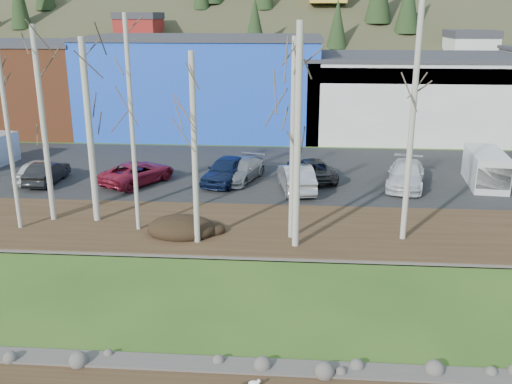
# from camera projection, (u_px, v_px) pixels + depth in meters

# --- Properties ---
(near_bank_rocks) EXTENTS (80.00, 0.80, 0.50)m
(near_bank_rocks) POSITION_uv_depth(u_px,v_px,m) (213.00, 366.00, 17.27)
(near_bank_rocks) COLOR #47423D
(near_bank_rocks) RESTS_ON ground
(river) EXTENTS (80.00, 8.00, 0.90)m
(river) POSITION_uv_depth(u_px,v_px,m) (230.00, 301.00, 21.17)
(river) COLOR black
(river) RESTS_ON ground
(far_bank_rocks) EXTENTS (80.00, 0.80, 0.46)m
(far_bank_rocks) POSITION_uv_depth(u_px,v_px,m) (241.00, 256.00, 25.06)
(far_bank_rocks) COLOR #47423D
(far_bank_rocks) RESTS_ON ground
(far_bank) EXTENTS (80.00, 7.00, 0.15)m
(far_bank) POSITION_uv_depth(u_px,v_px,m) (247.00, 228.00, 28.08)
(far_bank) COLOR #382616
(far_bank) RESTS_ON ground
(parking_lot) EXTENTS (80.00, 14.00, 0.14)m
(parking_lot) POSITION_uv_depth(u_px,v_px,m) (262.00, 172.00, 38.07)
(parking_lot) COLOR black
(parking_lot) RESTS_ON ground
(building_brick) EXTENTS (16.32, 12.24, 7.80)m
(building_brick) POSITION_uv_depth(u_px,v_px,m) (10.00, 85.00, 51.96)
(building_brick) COLOR brown
(building_brick) RESTS_ON ground
(building_blue) EXTENTS (20.40, 12.24, 8.30)m
(building_blue) POSITION_uv_depth(u_px,v_px,m) (205.00, 84.00, 50.58)
(building_blue) COLOR blue
(building_blue) RESTS_ON ground
(building_white) EXTENTS (18.36, 12.24, 6.80)m
(building_white) POSITION_uv_depth(u_px,v_px,m) (410.00, 95.00, 49.49)
(building_white) COLOR beige
(building_white) RESTS_ON ground
(seagull) EXTENTS (0.40, 0.19, 0.29)m
(seagull) POSITION_uv_depth(u_px,v_px,m) (254.00, 384.00, 16.20)
(seagull) COLOR gold
(seagull) RESTS_ON ground
(dirt_mound) EXTENTS (3.30, 2.33, 0.65)m
(dirt_mound) POSITION_uv_depth(u_px,v_px,m) (181.00, 227.00, 27.12)
(dirt_mound) COLOR black
(dirt_mound) RESTS_ON far_bank
(birch_0) EXTENTS (0.27, 0.27, 9.58)m
(birch_0) POSITION_uv_depth(u_px,v_px,m) (43.00, 126.00, 27.70)
(birch_0) COLOR beige
(birch_0) RESTS_ON far_bank
(birch_1) EXTENTS (0.21, 0.21, 10.39)m
(birch_1) POSITION_uv_depth(u_px,v_px,m) (7.00, 123.00, 26.45)
(birch_1) COLOR beige
(birch_1) RESTS_ON far_bank
(birch_2) EXTENTS (0.32, 0.32, 9.03)m
(birch_2) POSITION_uv_depth(u_px,v_px,m) (90.00, 133.00, 27.66)
(birch_2) COLOR beige
(birch_2) RESTS_ON far_bank
(birch_3) EXTENTS (0.21, 0.21, 10.09)m
(birch_3) POSITION_uv_depth(u_px,v_px,m) (132.00, 127.00, 26.29)
(birch_3) COLOR beige
(birch_3) RESTS_ON far_bank
(birch_4) EXTENTS (0.26, 0.26, 8.57)m
(birch_4) POSITION_uv_depth(u_px,v_px,m) (194.00, 151.00, 24.98)
(birch_4) COLOR beige
(birch_4) RESTS_ON far_bank
(birch_5) EXTENTS (0.24, 0.24, 9.15)m
(birch_5) POSITION_uv_depth(u_px,v_px,m) (293.00, 142.00, 25.45)
(birch_5) COLOR beige
(birch_5) RESTS_ON far_bank
(birch_6) EXTENTS (0.30, 0.30, 9.80)m
(birch_6) POSITION_uv_depth(u_px,v_px,m) (298.00, 139.00, 24.37)
(birch_6) COLOR beige
(birch_6) RESTS_ON far_bank
(birch_7) EXTENTS (0.26, 0.26, 13.05)m
(birch_7) POSITION_uv_depth(u_px,v_px,m) (414.00, 98.00, 24.68)
(birch_7) COLOR beige
(birch_7) RESTS_ON far_bank
(car_0) EXTENTS (1.95, 4.26, 1.42)m
(car_0) POSITION_uv_depth(u_px,v_px,m) (40.00, 170.00, 35.48)
(car_0) COLOR silver
(car_0) RESTS_ON parking_lot
(car_1) EXTENTS (1.42, 4.06, 1.34)m
(car_1) POSITION_uv_depth(u_px,v_px,m) (47.00, 173.00, 35.09)
(car_1) COLOR black
(car_1) RESTS_ON parking_lot
(car_2) EXTENTS (4.47, 5.48, 1.39)m
(car_2) POSITION_uv_depth(u_px,v_px,m) (138.00, 172.00, 35.02)
(car_2) COLOR #A02039
(car_2) RESTS_ON parking_lot
(car_3) EXTENTS (3.18, 5.04, 1.36)m
(car_3) POSITION_uv_depth(u_px,v_px,m) (241.00, 170.00, 35.70)
(car_3) COLOR gray
(car_3) RESTS_ON parking_lot
(car_4) EXTENTS (3.03, 5.05, 1.61)m
(car_4) POSITION_uv_depth(u_px,v_px,m) (226.00, 170.00, 35.13)
(car_4) COLOR #121F42
(car_4) RESTS_ON parking_lot
(car_5) EXTENTS (2.45, 5.04, 1.59)m
(car_5) POSITION_uv_depth(u_px,v_px,m) (296.00, 177.00, 33.63)
(car_5) COLOR #AFAFB1
(car_5) RESTS_ON parking_lot
(car_6) EXTENTS (3.53, 5.27, 1.34)m
(car_6) POSITION_uv_depth(u_px,v_px,m) (311.00, 169.00, 35.95)
(car_6) COLOR #2A2B2D
(car_6) RESTS_ON parking_lot
(car_7) EXTENTS (3.17, 5.49, 1.50)m
(car_7) POSITION_uv_depth(u_px,v_px,m) (406.00, 175.00, 34.36)
(car_7) COLOR white
(car_7) RESTS_ON parking_lot
(van_white) EXTENTS (2.42, 4.88, 2.06)m
(van_white) POSITION_uv_depth(u_px,v_px,m) (486.00, 169.00, 34.51)
(van_white) COLOR white
(van_white) RESTS_ON parking_lot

